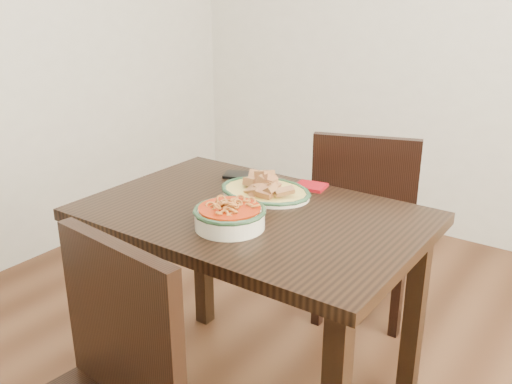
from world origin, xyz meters
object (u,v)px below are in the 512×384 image
Objects in this scene: fish_plate at (265,183)px; chair_far at (364,218)px; noodle_bowl at (230,214)px; smartphone at (244,175)px; dining_table at (253,241)px.

chair_far is at bearing 76.22° from fish_plate.
smartphone is (-0.25, 0.41, -0.04)m from noodle_bowl.
dining_table is 7.09× the size of smartphone.
fish_plate is 0.31m from noodle_bowl.
chair_far is 0.60m from smartphone.
chair_far is at bearing 83.10° from dining_table.
dining_table is at bearing 97.91° from noodle_bowl.
smartphone is (-0.18, 0.12, -0.04)m from fish_plate.
fish_plate is (-0.14, -0.55, 0.30)m from chair_far.
dining_table is 0.72m from chair_far.
chair_far is 0.90m from noodle_bowl.
fish_plate is 0.21m from smartphone.
chair_far is at bearing 85.66° from noodle_bowl.
fish_plate is (-0.05, 0.15, 0.15)m from dining_table.
dining_table is 0.22m from fish_plate.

